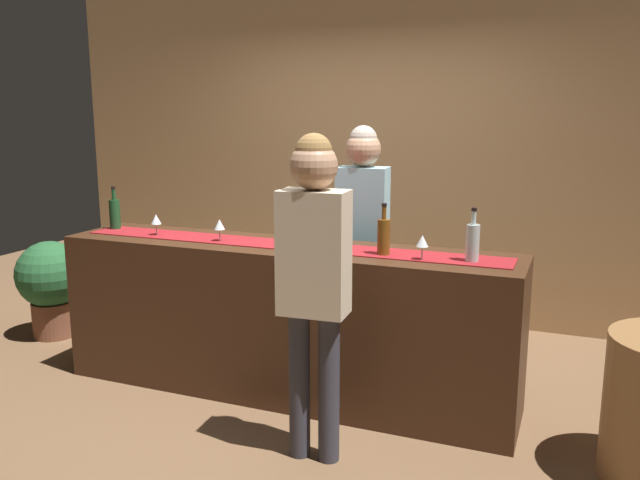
% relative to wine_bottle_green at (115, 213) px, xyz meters
% --- Properties ---
extents(ground_plane, '(10.00, 10.00, 0.00)m').
position_rel_wine_bottle_green_xyz_m(ground_plane, '(1.32, -0.05, -1.08)').
color(ground_plane, brown).
extents(back_wall, '(6.00, 0.12, 2.90)m').
position_rel_wine_bottle_green_xyz_m(back_wall, '(1.32, 1.85, 0.37)').
color(back_wall, tan).
rests_on(back_wall, ground).
extents(bar_counter, '(2.93, 0.60, 0.97)m').
position_rel_wine_bottle_green_xyz_m(bar_counter, '(1.32, -0.05, -0.60)').
color(bar_counter, '#3D2314').
rests_on(bar_counter, ground).
extents(counter_runner_cloth, '(2.78, 0.28, 0.01)m').
position_rel_wine_bottle_green_xyz_m(counter_runner_cloth, '(1.32, -0.05, -0.11)').
color(counter_runner_cloth, maroon).
rests_on(counter_runner_cloth, bar_counter).
extents(wine_bottle_green, '(0.07, 0.07, 0.30)m').
position_rel_wine_bottle_green_xyz_m(wine_bottle_green, '(0.00, 0.00, 0.00)').
color(wine_bottle_green, '#194723').
rests_on(wine_bottle_green, bar_counter).
extents(wine_bottle_clear, '(0.07, 0.07, 0.30)m').
position_rel_wine_bottle_green_xyz_m(wine_bottle_clear, '(2.48, -0.08, 0.00)').
color(wine_bottle_clear, '#B2C6C1').
rests_on(wine_bottle_clear, bar_counter).
extents(wine_bottle_amber, '(0.07, 0.07, 0.30)m').
position_rel_wine_bottle_green_xyz_m(wine_bottle_amber, '(1.98, -0.09, 0.00)').
color(wine_bottle_amber, brown).
rests_on(wine_bottle_amber, bar_counter).
extents(wine_glass_near_customer, '(0.07, 0.07, 0.14)m').
position_rel_wine_bottle_green_xyz_m(wine_glass_near_customer, '(2.22, -0.14, -0.01)').
color(wine_glass_near_customer, silver).
rests_on(wine_glass_near_customer, bar_counter).
extents(wine_glass_mid_counter, '(0.07, 0.07, 0.14)m').
position_rel_wine_bottle_green_xyz_m(wine_glass_mid_counter, '(0.90, -0.10, -0.01)').
color(wine_glass_mid_counter, silver).
rests_on(wine_glass_mid_counter, bar_counter).
extents(wine_glass_far_end, '(0.07, 0.07, 0.14)m').
position_rel_wine_bottle_green_xyz_m(wine_glass_far_end, '(0.41, -0.09, -0.01)').
color(wine_glass_far_end, silver).
rests_on(wine_glass_far_end, bar_counter).
extents(bartender, '(0.35, 0.24, 1.69)m').
position_rel_wine_bottle_green_xyz_m(bartender, '(1.64, 0.53, -0.04)').
color(bartender, '#26262B').
rests_on(bartender, ground).
extents(customer_sipping, '(0.35, 0.24, 1.69)m').
position_rel_wine_bottle_green_xyz_m(customer_sipping, '(1.81, -0.73, -0.04)').
color(customer_sipping, '#33333D').
rests_on(customer_sipping, ground).
extents(potted_plant_tall, '(0.53, 0.53, 0.78)m').
position_rel_wine_bottle_green_xyz_m(potted_plant_tall, '(-0.86, 0.22, -0.64)').
color(potted_plant_tall, brown).
rests_on(potted_plant_tall, ground).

